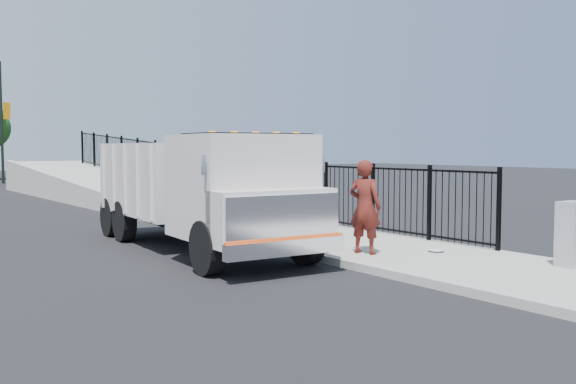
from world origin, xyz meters
TOP-DOWN VIEW (x-y plane):
  - ground at (0.00, 0.00)m, footprint 120.00×120.00m
  - sidewalk at (1.93, -2.00)m, footprint 3.55×12.00m
  - curb at (0.00, -2.00)m, footprint 0.30×12.00m
  - ramp at (2.12, 16.00)m, footprint 3.95×24.06m
  - iron_fence at (3.55, 12.00)m, footprint 0.10×28.00m
  - truck at (-1.38, 2.51)m, footprint 3.12×8.07m
  - worker at (0.91, -0.55)m, footprint 0.70×0.85m
  - utility_cabinet at (3.10, -3.97)m, footprint 0.55×0.40m
  - debris at (2.33, -1.30)m, footprint 0.37×0.37m

SIDE VIEW (x-z plane):
  - ground at x=0.00m, z-range 0.00..0.00m
  - ramp at x=2.12m, z-range -1.60..1.60m
  - sidewalk at x=1.93m, z-range 0.00..0.12m
  - curb at x=0.00m, z-range 0.00..0.16m
  - debris at x=2.33m, z-range 0.12..0.21m
  - utility_cabinet at x=3.10m, z-range 0.12..1.37m
  - iron_fence at x=3.55m, z-range 0.00..1.80m
  - worker at x=0.91m, z-range 0.12..2.13m
  - truck at x=-1.38m, z-range 0.17..2.88m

